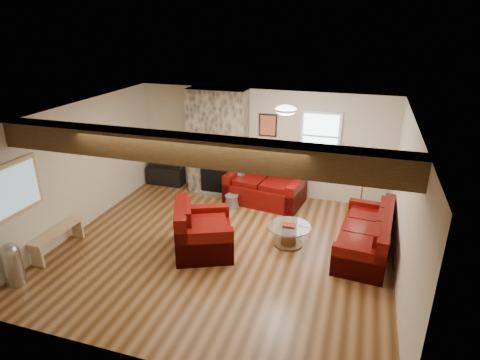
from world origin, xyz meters
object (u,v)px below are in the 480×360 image
(sofa_three, at_px, (365,232))
(coffee_table, at_px, (289,235))
(armchair_red, at_px, (204,228))
(floor_lamp, at_px, (365,164))
(loveseat, at_px, (265,184))
(television, at_px, (165,158))
(tv_cabinet, at_px, (166,175))

(sofa_three, distance_m, coffee_table, 1.38)
(armchair_red, xyz_separation_m, floor_lamp, (2.67, 2.17, 0.77))
(loveseat, height_order, armchair_red, armchair_red)
(sofa_three, relative_size, television, 2.59)
(loveseat, height_order, tv_cabinet, loveseat)
(television, height_order, floor_lamp, floor_lamp)
(loveseat, distance_m, tv_cabinet, 2.71)
(television, xyz_separation_m, floor_lamp, (4.81, -0.50, 0.54))
(television, bearing_deg, armchair_red, -51.27)
(loveseat, distance_m, armchair_red, 2.43)
(tv_cabinet, bearing_deg, floor_lamp, -5.88)
(loveseat, distance_m, television, 2.71)
(loveseat, bearing_deg, sofa_three, -25.24)
(armchair_red, distance_m, floor_lamp, 3.53)
(armchair_red, xyz_separation_m, tv_cabinet, (-2.14, 2.67, -0.23))
(sofa_three, distance_m, loveseat, 2.71)
(coffee_table, distance_m, tv_cabinet, 4.11)
(coffee_table, bearing_deg, tv_cabinet, 150.58)
(coffee_table, bearing_deg, television, 150.58)
(floor_lamp, bearing_deg, loveseat, 174.75)
(loveseat, height_order, coffee_table, loveseat)
(armchair_red, bearing_deg, loveseat, -36.81)
(sofa_three, xyz_separation_m, tv_cabinet, (-4.93, 1.82, -0.16))
(sofa_three, height_order, loveseat, loveseat)
(loveseat, xyz_separation_m, tv_cabinet, (-2.68, 0.30, -0.22))
(armchair_red, distance_m, television, 3.43)
(floor_lamp, bearing_deg, sofa_three, -84.93)
(tv_cabinet, xyz_separation_m, television, (0.00, 0.00, 0.46))
(coffee_table, xyz_separation_m, television, (-3.58, 2.02, 0.49))
(coffee_table, xyz_separation_m, floor_lamp, (1.23, 1.52, 1.03))
(armchair_red, relative_size, floor_lamp, 0.79)
(sofa_three, relative_size, armchair_red, 1.79)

